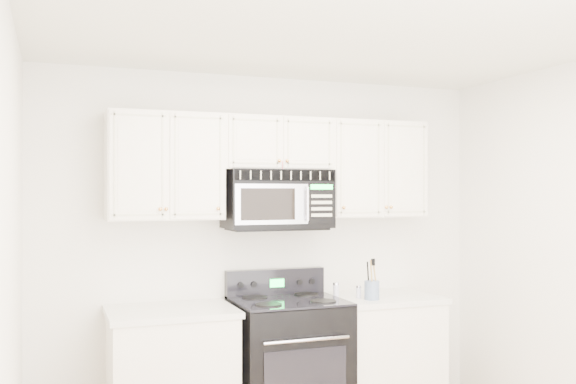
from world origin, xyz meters
name	(u,v)px	position (x,y,z in m)	size (l,w,h in m)	color
room	(375,272)	(0.00, 0.00, 1.30)	(3.51, 3.51, 2.61)	brown
base_cabinet_left	(171,381)	(-0.80, 1.44, 0.43)	(0.86, 0.65, 0.92)	silver
base_cabinet_right	(379,360)	(0.80, 1.44, 0.43)	(0.86, 0.65, 0.92)	silver
range	(288,362)	(0.05, 1.42, 0.48)	(0.78, 0.71, 1.13)	black
upper_cabinets	(275,163)	(0.00, 1.58, 1.93)	(2.44, 0.37, 0.75)	silver
microwave	(277,199)	(0.01, 1.55, 1.67)	(0.78, 0.44, 0.43)	black
utensil_crock	(372,290)	(0.66, 1.29, 0.99)	(0.11, 0.11, 0.30)	slate
shaker_salt	(336,290)	(0.45, 1.47, 0.98)	(0.05, 0.05, 0.11)	#B6B3CB
shaker_pepper	(359,292)	(0.60, 1.39, 0.97)	(0.04, 0.04, 0.09)	#B6B3CB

